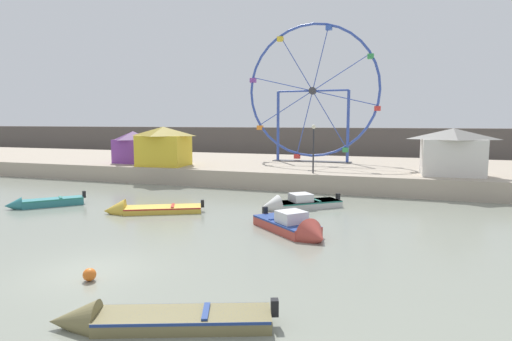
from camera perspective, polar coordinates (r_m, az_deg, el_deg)
The scene contains 14 objects.
ground_plane at distance 16.86m, azimuth -21.18°, elevation -12.33°, with size 240.00×240.00×0.00m, color gray.
quay_promenade at distance 41.92m, azimuth 4.46°, elevation 0.18°, with size 110.00×18.28×1.40m, color tan.
distant_town_skyline at distance 65.38m, azimuth 9.82°, elevation 3.70°, with size 140.00×3.00×4.40m, color #564C47.
motorboat_faded_red at distance 20.49m, azimuth 5.38°, elevation -7.61°, with size 4.64×4.37×1.54m.
motorboat_teal_painted at distance 30.08m, azimuth -26.64°, elevation -3.85°, with size 3.69×3.97×1.05m.
motorboat_mustard_yellow at distance 26.02m, azimuth -14.93°, elevation -5.06°, with size 5.60×3.76×1.35m.
motorboat_pale_grey at distance 26.42m, azimuth 5.01°, elevation -4.49°, with size 4.90×4.43×1.41m.
motorboat_olive_wood at distance 12.14m, azimuth -14.87°, elevation -18.63°, with size 5.79×3.11×1.10m.
ferris_wheel_blue_frame at distance 42.32m, azimuth 7.54°, elevation 10.18°, with size 12.78×1.20×13.26m.
carnival_booth_yellow_awning at distance 39.05m, azimuth -12.19°, elevation 3.27°, with size 4.75×3.89×3.47m.
carnival_booth_white_ticket at distance 34.22m, azimuth 24.69°, elevation 2.35°, with size 4.77×3.14×3.44m.
carnival_booth_purple_stall at distance 42.57m, azimuth -16.00°, elevation 3.11°, with size 3.48×3.39×3.01m.
promenade_lamp_near at distance 32.80m, azimuth 7.66°, elevation 3.88°, with size 0.32×0.32×3.70m.
mooring_buoy_orange at distance 15.79m, azimuth -21.28°, elevation -12.79°, with size 0.44×0.44×0.44m, color orange.
Camera 1 is at (10.47, -12.10, 5.33)m, focal length 30.05 mm.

